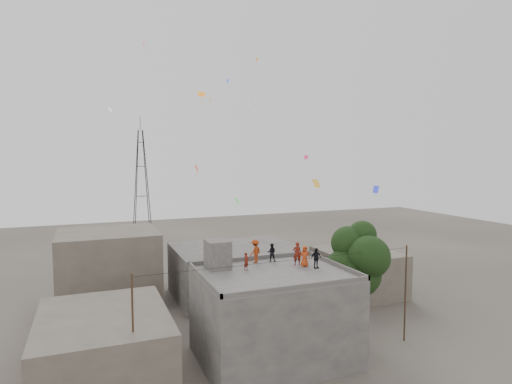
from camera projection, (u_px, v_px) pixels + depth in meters
ground at (273, 359)px, 29.72m from camera, size 140.00×140.00×0.00m
main_building at (273, 316)px, 29.47m from camera, size 10.00×8.00×6.10m
parapet at (274, 271)px, 29.21m from camera, size 10.00×8.00×0.30m
stair_head_box at (218, 254)px, 30.37m from camera, size 1.60×1.80×2.00m
neighbor_west at (104, 345)px, 27.36m from camera, size 8.00×10.00×4.00m
neighbor_north at (235, 271)px, 43.22m from camera, size 12.00×9.00×5.00m
neighbor_northwest at (109, 268)px, 40.57m from camera, size 9.00×8.00×7.00m
neighbor_east at (358, 272)px, 43.96m from camera, size 7.00×8.00×4.40m
tree at (359, 261)px, 32.49m from camera, size 4.90×4.60×9.10m
utility_line at (288, 310)px, 28.44m from camera, size 20.12×0.62×7.40m
transmission_tower at (142, 190)px, 64.55m from camera, size 2.97×2.97×20.01m
person_red_adult at (297, 254)px, 31.31m from camera, size 0.72×0.59×1.69m
person_orange_child at (305, 256)px, 30.85m from camera, size 0.85×0.69×1.50m
person_dark_child at (272, 252)px, 32.41m from camera, size 0.83×0.76×1.37m
person_dark_adult at (316, 258)px, 30.34m from camera, size 0.89×0.43×1.48m
person_orange_adult at (255, 251)px, 31.96m from camera, size 1.30×1.16×1.75m
person_red_child at (246, 261)px, 29.83m from camera, size 0.55×0.50×1.25m
kites at (252, 136)px, 34.10m from camera, size 19.95×16.81×12.80m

